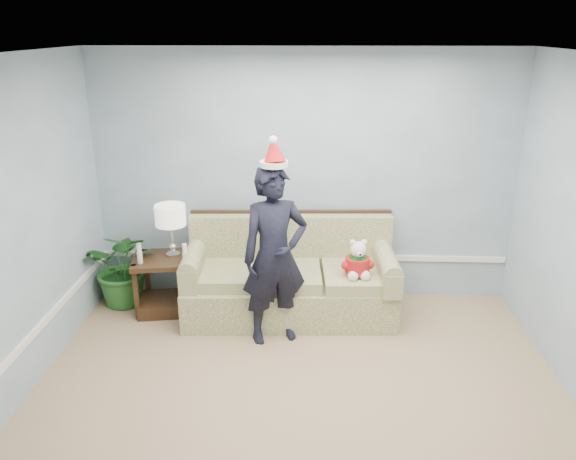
% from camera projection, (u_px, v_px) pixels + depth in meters
% --- Properties ---
extents(room_shell, '(4.54, 5.04, 2.74)m').
position_uv_depth(room_shell, '(297.00, 277.00, 3.65)').
color(room_shell, '#9F8766').
rests_on(room_shell, ground).
extents(wainscot_trim, '(4.49, 4.99, 0.06)m').
position_uv_depth(wainscot_trim, '(171.00, 310.00, 5.11)').
color(wainscot_trim, white).
rests_on(wainscot_trim, room_shell).
extents(sofa, '(2.21, 1.03, 1.02)m').
position_uv_depth(sofa, '(290.00, 280.00, 5.92)').
color(sofa, '#50602D').
rests_on(sofa, room_shell).
extents(side_table, '(0.71, 0.62, 0.61)m').
position_uv_depth(side_table, '(166.00, 290.00, 5.97)').
color(side_table, '#3B2315').
rests_on(side_table, room_shell).
extents(table_lamp, '(0.31, 0.31, 0.56)m').
position_uv_depth(table_lamp, '(170.00, 217.00, 5.75)').
color(table_lamp, silver).
rests_on(table_lamp, side_table).
extents(candle_pair, '(0.52, 0.05, 0.21)m').
position_uv_depth(candle_pair, '(162.00, 254.00, 5.67)').
color(candle_pair, silver).
rests_on(candle_pair, side_table).
extents(houseplant, '(0.80, 0.70, 0.88)m').
position_uv_depth(houseplant, '(125.00, 267.00, 6.05)').
color(houseplant, '#236024').
rests_on(houseplant, room_shell).
extents(man, '(0.73, 0.61, 1.73)m').
position_uv_depth(man, '(275.00, 256.00, 5.23)').
color(man, black).
rests_on(man, room_shell).
extents(santa_hat, '(0.31, 0.34, 0.29)m').
position_uv_depth(santa_hat, '(274.00, 152.00, 4.91)').
color(santa_hat, white).
rests_on(santa_hat, man).
extents(teddy_bear, '(0.27, 0.29, 0.40)m').
position_uv_depth(teddy_bear, '(357.00, 263.00, 5.55)').
color(teddy_bear, white).
rests_on(teddy_bear, sofa).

